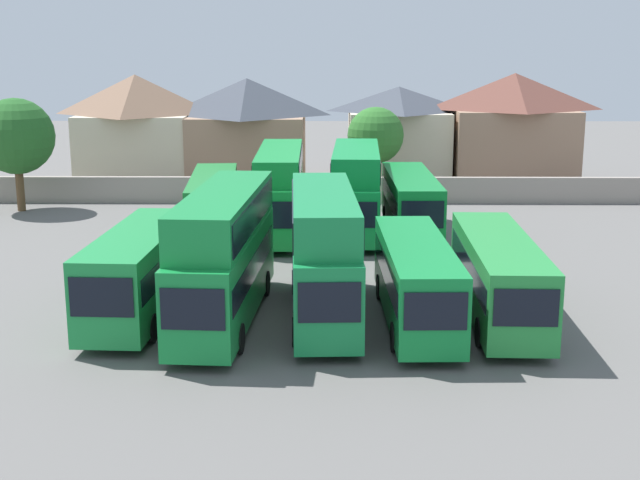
# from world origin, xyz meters

# --- Properties ---
(ground) EXTENTS (140.00, 140.00, 0.00)m
(ground) POSITION_xyz_m (0.00, 18.00, 0.00)
(ground) COLOR #605E5B
(depot_boundary_wall) EXTENTS (56.00, 0.50, 1.80)m
(depot_boundary_wall) POSITION_xyz_m (0.00, 25.54, 0.90)
(depot_boundary_wall) COLOR gray
(depot_boundary_wall) RESTS_ON ground
(bus_1) EXTENTS (3.03, 10.17, 3.49)m
(bus_1) POSITION_xyz_m (-7.22, 0.39, 1.99)
(bus_1) COLOR #1C8A3E
(bus_1) RESTS_ON ground
(bus_2) EXTENTS (3.15, 11.76, 5.19)m
(bus_2) POSITION_xyz_m (-3.74, -0.09, 2.92)
(bus_2) COLOR #148238
(bus_2) RESTS_ON ground
(bus_3) EXTENTS (2.89, 10.87, 5.11)m
(bus_3) POSITION_xyz_m (0.16, 0.30, 2.87)
(bus_3) COLOR #15803F
(bus_3) RESTS_ON ground
(bus_4) EXTENTS (2.70, 10.58, 3.26)m
(bus_4) POSITION_xyz_m (3.80, -0.41, 1.87)
(bus_4) COLOR #118135
(bus_4) RESTS_ON ground
(bus_5) EXTENTS (2.81, 11.08, 3.27)m
(bus_5) POSITION_xyz_m (7.15, 0.24, 1.87)
(bus_5) COLOR #238A3A
(bus_5) RESTS_ON ground
(bus_6) EXTENTS (3.32, 11.11, 3.40)m
(bus_6) POSITION_xyz_m (-6.22, 15.41, 1.94)
(bus_6) COLOR #1D7D31
(bus_6) RESTS_ON ground
(bus_7) EXTENTS (2.64, 11.57, 4.88)m
(bus_7) POSITION_xyz_m (-2.42, 15.71, 2.75)
(bus_7) COLOR #148B35
(bus_7) RESTS_ON ground
(bus_8) EXTENTS (2.99, 10.52, 4.99)m
(bus_8) POSITION_xyz_m (1.94, 15.55, 2.81)
(bus_8) COLOR #0F8839
(bus_8) RESTS_ON ground
(bus_9) EXTENTS (2.69, 10.91, 3.51)m
(bus_9) POSITION_xyz_m (5.06, 15.32, 2.00)
(bus_9) COLOR #117E31
(bus_9) RESTS_ON ground
(house_terrace_left) EXTENTS (8.80, 7.70, 8.43)m
(house_terrace_left) POSITION_xyz_m (-14.42, 33.55, 4.31)
(house_terrace_left) COLOR beige
(house_terrace_left) RESTS_ON ground
(house_terrace_centre) EXTENTS (9.17, 8.20, 8.15)m
(house_terrace_centre) POSITION_xyz_m (-5.88, 33.67, 4.16)
(house_terrace_centre) COLOR #9E7A60
(house_terrace_centre) RESTS_ON ground
(house_terrace_right) EXTENTS (8.11, 7.53, 7.45)m
(house_terrace_right) POSITION_xyz_m (5.88, 35.07, 3.80)
(house_terrace_right) COLOR beige
(house_terrace_right) RESTS_ON ground
(house_terrace_far_right) EXTENTS (9.74, 6.70, 8.53)m
(house_terrace_far_right) POSITION_xyz_m (14.67, 34.01, 4.36)
(house_terrace_far_right) COLOR #9E7A60
(house_terrace_far_right) RESTS_ON ground
(tree_left_of_lot) EXTENTS (4.92, 4.92, 7.37)m
(tree_left_of_lot) POSITION_xyz_m (-19.85, 22.54, 4.88)
(tree_left_of_lot) COLOR brown
(tree_left_of_lot) RESTS_ON ground
(tree_behind_wall) EXTENTS (4.00, 4.00, 6.40)m
(tree_behind_wall) POSITION_xyz_m (3.71, 28.04, 4.37)
(tree_behind_wall) COLOR brown
(tree_behind_wall) RESTS_ON ground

